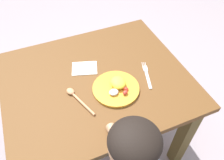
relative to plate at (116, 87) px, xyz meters
The scene contains 6 objects.
ground_plane 0.72m from the plate, 122.76° to the left, with size 8.00×8.00×0.00m, color gray.
dining_table 0.20m from the plate, 122.76° to the left, with size 1.04×0.87×0.69m.
plate is the anchor object (origin of this frame).
fork 0.20m from the plate, ahead, with size 0.08×0.21×0.01m.
spoon 0.22m from the plate, behind, with size 0.10×0.22×0.02m.
napkin 0.25m from the plate, 116.81° to the left, with size 0.15×0.11×0.00m, color white.
Camera 1 is at (-0.25, -0.84, 1.64)m, focal length 36.28 mm.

